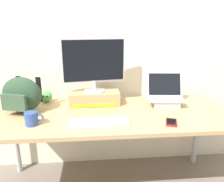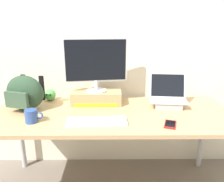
% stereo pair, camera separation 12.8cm
% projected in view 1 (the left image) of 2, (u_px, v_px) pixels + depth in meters
% --- Properties ---
extents(back_wall, '(7.00, 0.10, 2.60)m').
position_uv_depth(back_wall, '(108.00, 37.00, 2.06)').
color(back_wall, silver).
rests_on(back_wall, ground).
extents(desk, '(1.93, 0.76, 0.74)m').
position_uv_depth(desk, '(112.00, 120.00, 1.78)').
color(desk, tan).
rests_on(desk, ground).
extents(toner_box_yellow, '(0.44, 0.21, 0.11)m').
position_uv_depth(toner_box_yellow, '(95.00, 98.00, 1.94)').
color(toner_box_yellow, tan).
rests_on(toner_box_yellow, desk).
extents(desktop_monitor, '(0.53, 0.18, 0.46)m').
position_uv_depth(desktop_monitor, '(94.00, 64.00, 1.85)').
color(desktop_monitor, silver).
rests_on(desktop_monitor, toner_box_yellow).
extents(open_laptop, '(0.33, 0.25, 0.27)m').
position_uv_depth(open_laptop, '(165.00, 98.00, 1.92)').
color(open_laptop, '#ADADB2').
rests_on(open_laptop, desk).
extents(external_keyboard, '(0.44, 0.15, 0.02)m').
position_uv_depth(external_keyboard, '(99.00, 122.00, 1.57)').
color(external_keyboard, white).
rests_on(external_keyboard, desk).
extents(messenger_backpack, '(0.37, 0.29, 0.29)m').
position_uv_depth(messenger_backpack, '(22.00, 95.00, 1.74)').
color(messenger_backpack, '#28422D').
rests_on(messenger_backpack, desk).
extents(coffee_mug, '(0.13, 0.09, 0.10)m').
position_uv_depth(coffee_mug, '(32.00, 119.00, 1.53)').
color(coffee_mug, '#2D4C93').
rests_on(coffee_mug, desk).
extents(cell_phone, '(0.11, 0.15, 0.01)m').
position_uv_depth(cell_phone, '(171.00, 122.00, 1.57)').
color(cell_phone, red).
rests_on(cell_phone, desk).
extents(plush_toy, '(0.11, 0.11, 0.11)m').
position_uv_depth(plush_toy, '(46.00, 96.00, 1.98)').
color(plush_toy, '#56B256').
rests_on(plush_toy, desk).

